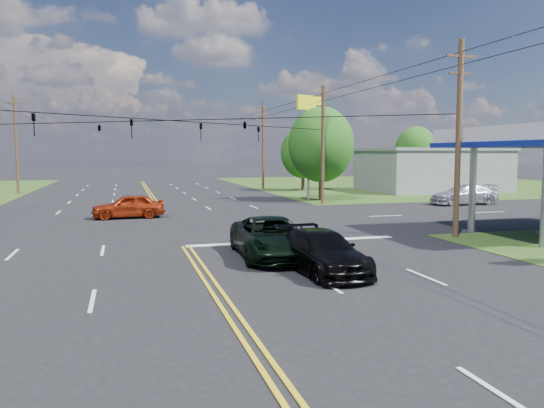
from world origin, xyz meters
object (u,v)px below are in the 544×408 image
object	(u,v)px
pole_se	(459,137)
pickup_dkgreen	(272,238)
pole_ne	(323,143)
tree_right_b	(303,152)
retail_ne	(431,171)
suv_black	(322,252)
pole_right_far	(263,144)
tree_right_a	(321,145)
pole_left_far	(16,143)
tree_far_r	(416,150)

from	to	relation	value
pole_se	pickup_dkgreen	distance (m)	11.07
pole_ne	tree_right_b	bearing A→B (deg)	76.87
retail_ne	pole_ne	xyz separation A→B (m)	(-17.00, -11.00, 2.72)
pickup_dkgreen	suv_black	bearing A→B (deg)	-69.24
retail_ne	suv_black	distance (m)	43.12
pole_right_far	pole_se	bearing A→B (deg)	-90.00
pole_se	tree_right_a	xyz separation A→B (m)	(1.00, 21.00, -0.05)
tree_right_b	pole_right_far	bearing A→B (deg)	131.19
tree_right_a	pole_right_far	bearing A→B (deg)	93.58
tree_right_a	pickup_dkgreen	world-z (taller)	tree_right_a
pole_right_far	suv_black	bearing A→B (deg)	-102.05
pole_ne	tree_right_a	distance (m)	3.16
pickup_dkgreen	pole_se	bearing A→B (deg)	16.17
pole_left_far	pickup_dkgreen	xyz separation A→B (m)	(16.00, -39.35, -4.38)
pole_se	pole_right_far	size ratio (longest dim) A/B	0.95
retail_ne	pole_se	bearing A→B (deg)	-120.38
pole_right_far	suv_black	size ratio (longest dim) A/B	2.01
pole_se	tree_far_r	size ratio (longest dim) A/B	1.25
tree_right_b	pickup_dkgreen	world-z (taller)	tree_right_b
pole_ne	tree_right_b	world-z (taller)	pole_ne
pole_left_far	tree_right_a	bearing A→B (deg)	-30.65
pole_ne	pole_right_far	size ratio (longest dim) A/B	0.95
pole_se	pole_left_far	bearing A→B (deg)	125.10
pole_ne	suv_black	size ratio (longest dim) A/B	1.91
retail_ne	pole_ne	bearing A→B (deg)	-147.09
tree_right_a	suv_black	distance (m)	28.49
tree_right_b	suv_black	size ratio (longest dim) A/B	1.43
pole_right_far	pickup_dkgreen	xyz separation A→B (m)	(-10.00, -39.35, -4.38)
retail_ne	tree_far_r	distance (m)	11.02
pole_se	tree_far_r	bearing A→B (deg)	61.70
pole_right_far	tree_right_b	world-z (taller)	pole_right_far
pole_ne	pole_right_far	xyz separation A→B (m)	(0.00, 19.00, 0.25)
tree_far_r	tree_right_a	bearing A→B (deg)	-138.01
retail_ne	pole_se	size ratio (longest dim) A/B	1.47
retail_ne	pole_ne	distance (m)	20.43
retail_ne	pole_ne	world-z (taller)	pole_ne
pole_ne	pole_right_far	bearing A→B (deg)	90.00
tree_right_a	tree_right_b	xyz separation A→B (m)	(2.50, 12.00, -0.65)
tree_right_b	tree_right_a	bearing A→B (deg)	-101.77
pole_se	pole_ne	size ratio (longest dim) A/B	1.00
pole_left_far	tree_far_r	world-z (taller)	pole_left_far
pole_ne	tree_right_a	bearing A→B (deg)	71.57
pole_right_far	tree_far_r	world-z (taller)	pole_right_far
tree_right_a	pickup_dkgreen	xyz separation A→B (m)	(-11.00, -23.35, -4.08)
retail_ne	pickup_dkgreen	bearing A→B (deg)	-130.74
pole_se	pole_right_far	world-z (taller)	pole_right_far
tree_far_r	pickup_dkgreen	bearing A→B (deg)	-126.86
pole_right_far	tree_right_b	xyz separation A→B (m)	(3.50, -4.00, -0.95)
tree_right_a	pole_ne	bearing A→B (deg)	-108.43
pole_left_far	tree_right_a	distance (m)	31.39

